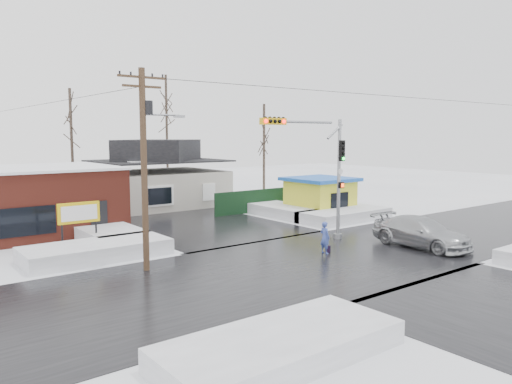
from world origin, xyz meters
TOP-DOWN VIEW (x-y plane):
  - ground at (0.00, 0.00)m, footprint 120.00×120.00m
  - road_ns at (0.00, 0.00)m, footprint 10.00×120.00m
  - road_ew at (0.00, 0.00)m, footprint 120.00×10.00m
  - snowbank_nw at (-9.00, 7.00)m, footprint 7.00×3.00m
  - snowbank_ne at (9.00, 7.00)m, footprint 7.00×3.00m
  - snowbank_sw at (-9.00, -7.00)m, footprint 7.00×3.00m
  - snowbank_nside_w at (-7.00, 12.00)m, footprint 3.00×8.00m
  - snowbank_nside_e at (7.00, 12.00)m, footprint 3.00×8.00m
  - traffic_signal at (2.43, 2.97)m, footprint 6.05×0.68m
  - utility_pole at (-7.93, 3.50)m, footprint 3.15×0.44m
  - brick_building at (-11.00, 15.99)m, footprint 12.20×8.20m
  - marquee_sign at (-9.00, 9.49)m, footprint 2.20×0.21m
  - house at (2.00, 22.00)m, footprint 10.40×8.40m
  - kiosk at (9.50, 9.99)m, footprint 4.60×4.60m
  - fence at (6.50, 14.00)m, footprint 8.00×0.12m
  - tree_far_left at (-4.00, 26.00)m, footprint 3.00×3.00m
  - tree_far_mid at (6.00, 28.00)m, footprint 3.00×3.00m
  - tree_far_right at (12.00, 20.00)m, footprint 3.00×3.00m
  - pedestrian at (0.67, 0.81)m, footprint 0.41×0.61m
  - car at (5.92, -1.33)m, footprint 2.42×5.67m
  - shopping_bag at (0.95, 0.84)m, footprint 0.29×0.14m

SIDE VIEW (x-z plane):
  - ground at x=0.00m, z-range 0.00..0.00m
  - road_ns at x=0.00m, z-range 0.00..0.02m
  - road_ew at x=0.00m, z-range 0.00..0.02m
  - shopping_bag at x=0.95m, z-range 0.00..0.35m
  - snowbank_sw at x=-9.00m, z-range 0.00..0.70m
  - snowbank_nw at x=-9.00m, z-range 0.00..0.80m
  - snowbank_ne at x=9.00m, z-range 0.00..0.80m
  - snowbank_nside_w at x=-7.00m, z-range 0.00..0.80m
  - snowbank_nside_e at x=7.00m, z-range 0.00..0.80m
  - car at x=5.92m, z-range 0.00..1.63m
  - pedestrian at x=0.67m, z-range 0.00..1.67m
  - fence at x=6.50m, z-range 0.00..1.80m
  - kiosk at x=9.50m, z-range 0.03..2.90m
  - marquee_sign at x=-9.00m, z-range 0.65..3.20m
  - brick_building at x=-11.00m, z-range 0.01..4.14m
  - house at x=2.00m, z-range -0.26..5.50m
  - traffic_signal at x=2.43m, z-range 1.04..8.04m
  - utility_pole at x=-7.93m, z-range 0.61..9.61m
  - tree_far_right at x=12.00m, z-range 2.66..11.66m
  - tree_far_left at x=-4.00m, z-range 2.95..12.95m
  - tree_far_mid at x=6.00m, z-range 3.54..15.54m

